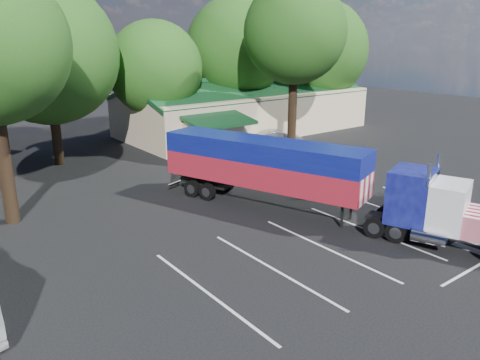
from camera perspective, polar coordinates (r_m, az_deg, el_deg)
ground at (r=25.75m, az=0.58°, el=-3.77°), size 120.00×120.00×0.00m
event_hall at (r=47.07m, az=0.45°, el=8.59°), size 24.20×14.12×5.55m
tree_row_c at (r=36.52m, az=-22.48°, el=14.07°), size 10.00×10.00×13.05m
tree_row_d at (r=41.11m, az=-10.34°, el=13.21°), size 8.00×8.00×10.60m
tree_row_e at (r=46.27m, az=-0.43°, el=15.74°), size 9.60×9.60×12.90m
tree_row_f at (r=52.07m, az=9.56°, el=15.34°), size 10.40×10.40×13.00m
tree_near_right at (r=38.04m, az=6.71°, el=17.42°), size 8.00×8.00×13.50m
semi_truck at (r=24.85m, az=7.74°, el=0.74°), size 8.60×18.57×3.96m
woman at (r=27.73m, az=9.13°, el=-0.77°), size 0.49×0.63×1.54m
bicycle at (r=31.07m, az=-2.60°, el=0.67°), size 1.13×1.60×0.80m
silver_sedan at (r=40.92m, az=4.59°, el=5.10°), size 4.54×3.17×1.42m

